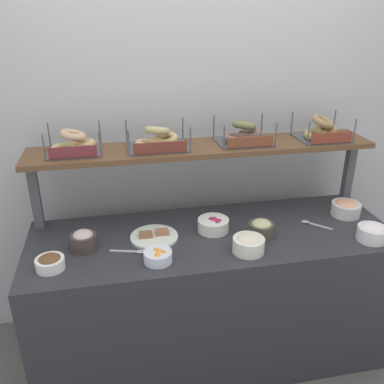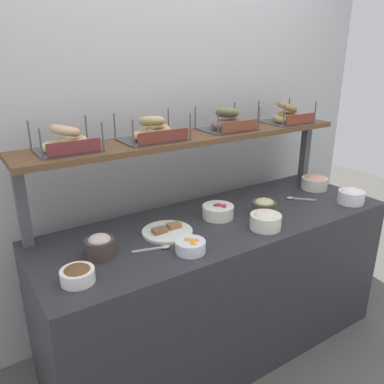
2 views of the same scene
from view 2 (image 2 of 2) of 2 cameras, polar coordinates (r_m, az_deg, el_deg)
The scene contains 21 objects.
ground_plane at distance 2.61m, azimuth 3.74°, elevation -21.40°, with size 8.00×8.00×0.00m, color #595651.
back_wall at distance 2.47m, azimuth -3.33°, elevation 7.73°, with size 3.22×0.06×2.40m, color #B7B8BB.
deli_counter at distance 2.35m, azimuth 3.98°, elevation -13.63°, with size 2.02×0.70×0.85m, color #2D2D33.
shelf_riser_left at distance 1.95m, azimuth -23.70°, elevation -2.02°, with size 0.05×0.05×0.40m, color #4C4C51.
shelf_riser_right at distance 2.89m, azimuth 16.28°, elevation 5.75°, with size 0.05×0.05×0.40m, color #4C4C51.
upper_shelf at distance 2.22m, azimuth 0.29°, elevation 8.07°, with size 1.98×0.32×0.03m, color brown.
bowl_lox_spread at distance 2.73m, azimuth 17.57°, elevation 1.44°, with size 0.17×0.17×0.10m.
bowl_tuna_salad at distance 1.81m, azimuth -13.39°, elevation -7.67°, with size 0.13×0.13×0.11m.
bowl_chocolate_spread at distance 1.65m, azimuth -16.49°, elevation -11.53°, with size 0.14×0.14×0.07m.
bowl_cream_cheese at distance 2.55m, azimuth 22.39°, elevation -0.47°, with size 0.16×0.16×0.10m.
bowl_fruit_salad at distance 1.81m, azimuth -0.20°, elevation -7.94°, with size 0.14×0.14×0.07m.
bowl_beet_salad at distance 2.16m, azimuth 3.87°, elevation -2.81°, with size 0.17×0.17×0.08m.
bowl_hummus at distance 2.23m, azimuth 10.56°, elevation -2.13°, with size 0.14×0.14×0.10m.
bowl_potato_salad at distance 2.06m, azimuth 10.79°, elevation -4.04°, with size 0.16×0.16×0.10m.
serving_plate_white at distance 1.99m, azimuth -3.66°, elevation -5.78°, with size 0.26×0.26×0.04m.
serving_spoon_near_plate at distance 1.84m, azimuth -5.10°, elevation -8.22°, with size 0.18×0.06×0.01m.
serving_spoon_by_edge at distance 2.51m, azimuth 15.08°, elevation -0.92°, with size 0.14×0.13×0.01m.
bagel_basket_plain at distance 1.94m, azimuth -18.04°, elevation 7.06°, with size 0.29×0.26×0.14m.
bagel_basket_sesame at distance 2.08m, azimuth -5.84°, elevation 8.85°, with size 0.34×0.26×0.14m.
bagel_basket_poppy at distance 2.35m, azimuth 5.16°, elevation 10.23°, with size 0.31×0.24×0.14m.
bagel_basket_everything at distance 2.66m, azimuth 13.72°, elevation 10.92°, with size 0.29×0.25×0.15m.
Camera 2 is at (-1.20, -1.55, 1.73)m, focal length 36.25 mm.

